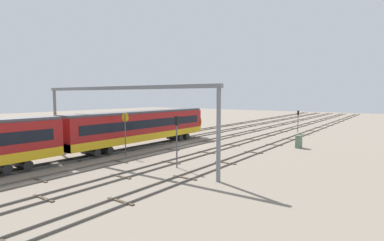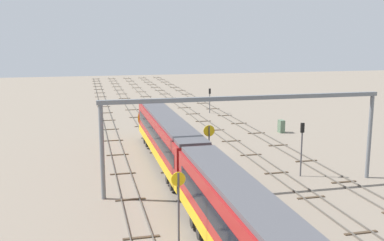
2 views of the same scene
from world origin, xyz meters
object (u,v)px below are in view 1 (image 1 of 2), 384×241
Objects in this scene: relay_cabinet at (299,142)px; overhead_gantry at (118,102)px; signal_light_trackside_departure at (298,118)px; signal_light_trackside_approach at (177,134)px; speed_sign_mid_trackside at (125,127)px.

overhead_gantry is at bearing 148.05° from relay_cabinet.
signal_light_trackside_departure is 2.44× the size of relay_cabinet.
signal_light_trackside_departure is 18.35m from relay_cabinet.
signal_light_trackside_approach is at bearing -73.41° from overhead_gantry.
overhead_gantry is 4.84× the size of signal_light_trackside_approach.
signal_light_trackside_approach is at bearing 160.77° from relay_cabinet.
overhead_gantry reaches higher than signal_light_trackside_approach.
relay_cabinet is at bearing -163.40° from signal_light_trackside_departure.
signal_light_trackside_departure is at bearing 16.60° from relay_cabinet.
relay_cabinet is (17.21, -14.97, -2.49)m from speed_sign_mid_trackside.
overhead_gantry is 5.84× the size of signal_light_trackside_departure.
overhead_gantry is 38.58m from signal_light_trackside_departure.
overhead_gantry is 4.86m from speed_sign_mid_trackside.
signal_light_trackside_approach reaches higher than relay_cabinet.
overhead_gantry is at bearing -141.69° from speed_sign_mid_trackside.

